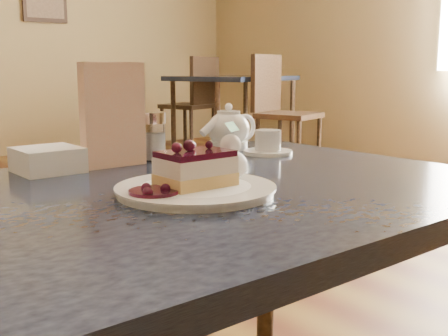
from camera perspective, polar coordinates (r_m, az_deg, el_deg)
main_table at (r=0.91m, az=-4.57°, el=-6.52°), size 1.11×0.75×0.68m
dessert_plate at (r=0.86m, az=-2.90°, el=-2.24°), size 0.24×0.24×0.01m
cheesecake_slice at (r=0.85m, az=-2.92°, el=-0.08°), size 0.11×0.08×0.05m
whipped_cream at (r=0.91m, az=0.68°, el=0.36°), size 0.06×0.06×0.05m
berry_sauce at (r=0.81m, az=-7.13°, el=-2.41°), size 0.07×0.07×0.01m
tea_set at (r=1.31m, az=1.26°, el=3.55°), size 0.17×0.22×0.10m
menu_card at (r=1.11m, az=-11.20°, el=5.30°), size 0.13×0.03×0.20m
sugar_shaker at (r=1.17m, az=-7.23°, el=3.28°), size 0.05×0.05×0.10m
napkin_stack at (r=1.08m, az=-17.49°, el=0.80°), size 0.11×0.11×0.05m
bg_table_far_right at (r=5.36m, az=0.90°, el=1.57°), size 1.27×1.94×1.29m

